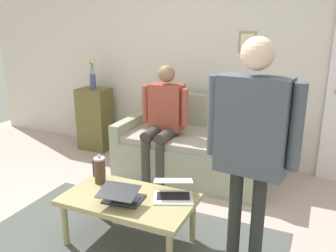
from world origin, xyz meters
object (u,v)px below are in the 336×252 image
coffee_table (129,203)px  flower_vase (93,77)px  couch (196,149)px  french_press (100,170)px  laptop_center (173,192)px  laptop_left (122,196)px  side_shelf (95,119)px  person_seated (164,116)px  person_standing (252,138)px

coffee_table → flower_vase: flower_vase is taller
couch → flower_vase: bearing=-8.8°
french_press → flower_vase: 2.07m
couch → laptop_center: bearing=102.0°
flower_vase → laptop_left: bearing=130.0°
coffee_table → couch: bearing=-91.2°
coffee_table → side_shelf: side_shelf is taller
laptop_center → flower_vase: 2.52m
laptop_center → side_shelf: 2.46m
side_shelf → french_press: bearing=126.4°
french_press → couch: bearing=-105.6°
french_press → side_shelf: size_ratio=0.30×
laptop_left → laptop_center: (-0.33, -0.23, -0.00)m
french_press → person_seated: bearing=-93.5°
french_press → person_standing: size_ratio=0.15×
french_press → person_seated: 1.17m
person_standing → flower_vase: bearing=-36.7°
couch → coffee_table: 1.51m
laptop_center → flower_vase: bearing=-40.6°
coffee_table → flower_vase: bearing=-48.5°
laptop_left → person_seated: (0.27, -1.36, 0.27)m
laptop_left → person_standing: 1.14m
french_press → flower_vase: size_ratio=0.65×
flower_vase → person_standing: 3.11m
laptop_left → french_press: 0.41m
couch → flower_vase: size_ratio=4.37×
couch → coffee_table: size_ratio=1.66×
coffee_table → person_standing: person_standing is taller
person_seated → french_press: bearing=86.5°
coffee_table → laptop_center: (-0.32, -0.15, 0.09)m
french_press → flower_vase: (1.19, -1.62, 0.48)m
laptop_center → laptop_left: bearing=35.4°
side_shelf → person_seated: 1.38m
flower_vase → person_seated: (-1.26, 0.47, -0.28)m
laptop_left → person_seated: person_seated is taller
couch → laptop_left: size_ratio=5.09×
couch → laptop_center: 1.39m
laptop_center → person_standing: 0.92m
laptop_left → person_standing: (-0.96, 0.03, 0.62)m
coffee_table → laptop_left: laptop_left is taller
laptop_left → flower_vase: bearing=-50.0°
laptop_center → coffee_table: bearing=25.3°
couch → side_shelf: (1.58, -0.24, 0.12)m
french_press → person_standing: (-1.30, 0.24, 0.54)m
side_shelf → flower_vase: flower_vase is taller
laptop_center → side_shelf: bearing=-40.6°
couch → person_seated: person_seated is taller
side_shelf → person_seated: bearing=159.6°
person_standing → person_seated: person_standing is taller
laptop_left → person_standing: person_standing is taller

